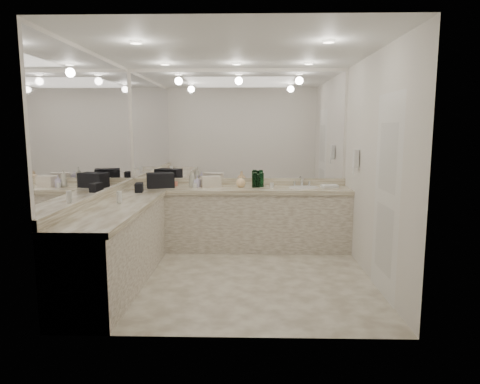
{
  "coord_description": "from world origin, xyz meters",
  "views": [
    {
      "loc": [
        0.19,
        -4.88,
        1.75
      ],
      "look_at": [
        0.06,
        0.4,
        0.95
      ],
      "focal_mm": 32.0,
      "sensor_mm": 36.0,
      "label": 1
    }
  ],
  "objects_px": {
    "sink": "(303,188)",
    "black_toiletry_bag": "(160,180)",
    "cream_cosmetic_case": "(211,181)",
    "wall_phone": "(356,159)",
    "soap_bottle_a": "(192,179)",
    "soap_bottle_b": "(197,181)",
    "soap_bottle_c": "(241,181)",
    "hand_towel": "(330,186)"
  },
  "relations": [
    {
      "from": "hand_towel",
      "to": "soap_bottle_a",
      "type": "height_order",
      "value": "soap_bottle_a"
    },
    {
      "from": "soap_bottle_b",
      "to": "soap_bottle_c",
      "type": "bearing_deg",
      "value": 3.62
    },
    {
      "from": "soap_bottle_b",
      "to": "cream_cosmetic_case",
      "type": "bearing_deg",
      "value": 19.36
    },
    {
      "from": "soap_bottle_a",
      "to": "soap_bottle_b",
      "type": "xyz_separation_m",
      "value": [
        0.08,
        -0.02,
        -0.03
      ]
    },
    {
      "from": "cream_cosmetic_case",
      "to": "sink",
      "type": "bearing_deg",
      "value": -21.57
    },
    {
      "from": "cream_cosmetic_case",
      "to": "hand_towel",
      "type": "relative_size",
      "value": 1.25
    },
    {
      "from": "sink",
      "to": "wall_phone",
      "type": "bearing_deg",
      "value": -39.57
    },
    {
      "from": "black_toiletry_bag",
      "to": "soap_bottle_b",
      "type": "bearing_deg",
      "value": 2.37
    },
    {
      "from": "soap_bottle_c",
      "to": "cream_cosmetic_case",
      "type": "bearing_deg",
      "value": 176.62
    },
    {
      "from": "wall_phone",
      "to": "black_toiletry_bag",
      "type": "height_order",
      "value": "wall_phone"
    },
    {
      "from": "sink",
      "to": "cream_cosmetic_case",
      "type": "distance_m",
      "value": 1.34
    },
    {
      "from": "sink",
      "to": "soap_bottle_a",
      "type": "height_order",
      "value": "soap_bottle_a"
    },
    {
      "from": "sink",
      "to": "soap_bottle_c",
      "type": "height_order",
      "value": "soap_bottle_c"
    },
    {
      "from": "wall_phone",
      "to": "soap_bottle_b",
      "type": "distance_m",
      "value": 2.22
    },
    {
      "from": "soap_bottle_b",
      "to": "sink",
      "type": "bearing_deg",
      "value": -0.02
    },
    {
      "from": "soap_bottle_b",
      "to": "soap_bottle_c",
      "type": "distance_m",
      "value": 0.63
    },
    {
      "from": "sink",
      "to": "black_toiletry_bag",
      "type": "height_order",
      "value": "black_toiletry_bag"
    },
    {
      "from": "cream_cosmetic_case",
      "to": "soap_bottle_c",
      "type": "relative_size",
      "value": 1.54
    },
    {
      "from": "wall_phone",
      "to": "cream_cosmetic_case",
      "type": "bearing_deg",
      "value": 163.77
    },
    {
      "from": "cream_cosmetic_case",
      "to": "soap_bottle_b",
      "type": "xyz_separation_m",
      "value": [
        -0.19,
        -0.07,
        0.0
      ]
    },
    {
      "from": "soap_bottle_c",
      "to": "black_toiletry_bag",
      "type": "bearing_deg",
      "value": -176.95
    },
    {
      "from": "black_toiletry_bag",
      "to": "soap_bottle_c",
      "type": "bearing_deg",
      "value": 3.05
    },
    {
      "from": "black_toiletry_bag",
      "to": "cream_cosmetic_case",
      "type": "height_order",
      "value": "black_toiletry_bag"
    },
    {
      "from": "cream_cosmetic_case",
      "to": "soap_bottle_a",
      "type": "bearing_deg",
      "value": 170.61
    },
    {
      "from": "black_toiletry_bag",
      "to": "sink",
      "type": "bearing_deg",
      "value": 0.6
    },
    {
      "from": "wall_phone",
      "to": "soap_bottle_a",
      "type": "relative_size",
      "value": 1.0
    },
    {
      "from": "sink",
      "to": "soap_bottle_b",
      "type": "bearing_deg",
      "value": 179.98
    },
    {
      "from": "soap_bottle_b",
      "to": "soap_bottle_a",
      "type": "bearing_deg",
      "value": 164.41
    },
    {
      "from": "wall_phone",
      "to": "sink",
      "type": "bearing_deg",
      "value": 140.43
    },
    {
      "from": "sink",
      "to": "black_toiletry_bag",
      "type": "bearing_deg",
      "value": -179.4
    },
    {
      "from": "wall_phone",
      "to": "soap_bottle_c",
      "type": "relative_size",
      "value": 1.32
    },
    {
      "from": "black_toiletry_bag",
      "to": "soap_bottle_b",
      "type": "relative_size",
      "value": 2.21
    },
    {
      "from": "cream_cosmetic_case",
      "to": "soap_bottle_a",
      "type": "distance_m",
      "value": 0.27
    },
    {
      "from": "cream_cosmetic_case",
      "to": "soap_bottle_b",
      "type": "relative_size",
      "value": 1.63
    },
    {
      "from": "wall_phone",
      "to": "soap_bottle_b",
      "type": "bearing_deg",
      "value": 166.79
    },
    {
      "from": "cream_cosmetic_case",
      "to": "soap_bottle_b",
      "type": "bearing_deg",
      "value": -179.38
    },
    {
      "from": "wall_phone",
      "to": "hand_towel",
      "type": "height_order",
      "value": "wall_phone"
    },
    {
      "from": "cream_cosmetic_case",
      "to": "hand_towel",
      "type": "distance_m",
      "value": 1.72
    },
    {
      "from": "soap_bottle_b",
      "to": "hand_towel",
      "type": "bearing_deg",
      "value": 0.85
    },
    {
      "from": "sink",
      "to": "soap_bottle_b",
      "type": "xyz_separation_m",
      "value": [
        -1.53,
        0.0,
        0.09
      ]
    },
    {
      "from": "sink",
      "to": "cream_cosmetic_case",
      "type": "height_order",
      "value": "cream_cosmetic_case"
    },
    {
      "from": "black_toiletry_bag",
      "to": "soap_bottle_a",
      "type": "xyz_separation_m",
      "value": [
        0.45,
        0.04,
        0.01
      ]
    }
  ]
}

